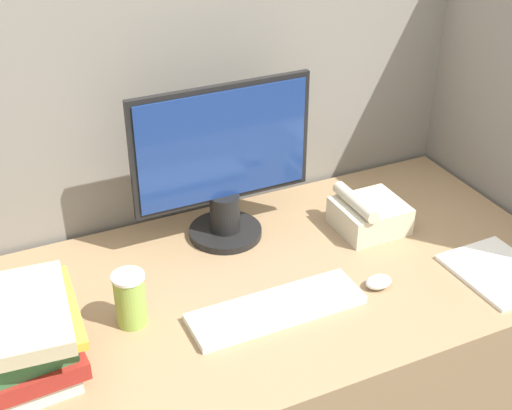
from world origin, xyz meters
name	(u,v)px	position (x,y,z in m)	size (l,w,h in m)	color
cubicle_panel_rear	(200,203)	(0.00, 0.82, 0.73)	(1.96, 0.04, 1.46)	gray
cubicle_panel_right	(510,206)	(0.82, 0.42, 0.73)	(0.04, 0.84, 1.46)	gray
desk	(262,389)	(0.00, 0.39, 0.37)	(1.56, 0.78, 0.73)	#937551
monitor	(224,168)	(0.00, 0.63, 0.94)	(0.48, 0.20, 0.43)	black
keyboard	(276,309)	(-0.02, 0.27, 0.74)	(0.42, 0.13, 0.02)	silver
mouse	(379,282)	(0.25, 0.25, 0.75)	(0.07, 0.05, 0.03)	silver
coffee_cup	(130,299)	(-0.33, 0.38, 0.80)	(0.07, 0.07, 0.13)	#8CB247
book_stack	(21,338)	(-0.58, 0.32, 0.82)	(0.24, 0.31, 0.18)	silver
desk_telephone	(368,214)	(0.37, 0.49, 0.78)	(0.18, 0.18, 0.11)	beige
paper_pile	(498,272)	(0.55, 0.17, 0.74)	(0.21, 0.25, 0.01)	white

